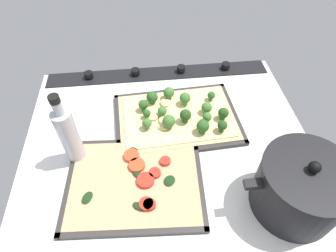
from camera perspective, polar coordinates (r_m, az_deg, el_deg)
ground_plane at (r=77.71cm, az=0.02°, el=-4.60°), size 77.58×68.60×3.00cm
stove_control_panel at (r=97.85cm, az=-1.94°, el=10.70°), size 74.47×7.00×2.60cm
baking_tray_front at (r=82.18cm, az=1.77°, el=1.34°), size 36.45×26.40×1.30cm
broccoli_pizza at (r=80.96cm, az=1.97°, el=2.18°), size 33.92×23.88×5.57cm
baking_tray_back at (r=70.17cm, az=-6.69°, el=-11.36°), size 34.38×27.80×1.30cm
veggie_pizza_back at (r=69.60cm, az=-6.53°, el=-10.98°), size 31.83×25.25×1.90cm
cooking_pot at (r=67.77cm, az=25.14°, el=-11.23°), size 26.06×19.23×16.13cm
oil_bottle at (r=70.98cm, az=-19.33°, el=-1.87°), size 4.73×4.73×21.71cm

